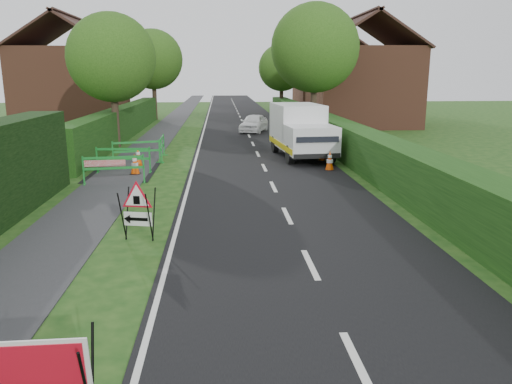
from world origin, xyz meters
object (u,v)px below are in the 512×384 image
red_rect_sign (36,374)px  triangle_sign (136,206)px  hatchback_car (254,123)px  works_van (301,130)px

red_rect_sign → triangle_sign: size_ratio=0.99×
triangle_sign → hatchback_car: 21.95m
red_rect_sign → works_van: (5.66, 17.42, 0.69)m
works_van → hatchback_car: bearing=93.1°
red_rect_sign → triangle_sign: triangle_sign is taller
red_rect_sign → works_van: 18.33m
red_rect_sign → works_van: bearing=70.7°
triangle_sign → hatchback_car: (4.10, 21.56, -0.24)m
red_rect_sign → hatchback_car: size_ratio=0.34×
triangle_sign → works_van: (5.55, 11.42, 0.43)m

